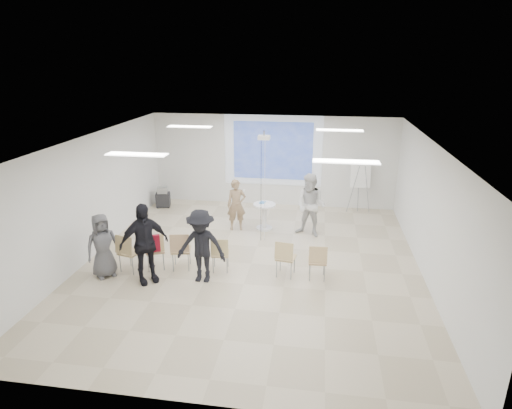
# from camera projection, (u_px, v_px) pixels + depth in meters

# --- Properties ---
(floor) EXTENTS (8.00, 9.00, 0.10)m
(floor) POSITION_uv_depth(u_px,v_px,m) (251.00, 265.00, 10.42)
(floor) COLOR beige
(floor) RESTS_ON ground
(ceiling) EXTENTS (8.00, 9.00, 0.10)m
(ceiling) POSITION_uv_depth(u_px,v_px,m) (251.00, 139.00, 9.40)
(ceiling) COLOR white
(ceiling) RESTS_ON wall_back
(wall_back) EXTENTS (8.00, 0.10, 3.00)m
(wall_back) POSITION_uv_depth(u_px,v_px,m) (273.00, 161.00, 14.16)
(wall_back) COLOR silver
(wall_back) RESTS_ON floor
(wall_left) EXTENTS (0.10, 9.00, 3.00)m
(wall_left) POSITION_uv_depth(u_px,v_px,m) (88.00, 197.00, 10.48)
(wall_left) COLOR silver
(wall_left) RESTS_ON floor
(wall_right) EXTENTS (0.10, 9.00, 3.00)m
(wall_right) POSITION_uv_depth(u_px,v_px,m) (434.00, 215.00, 9.34)
(wall_right) COLOR silver
(wall_right) RESTS_ON floor
(projection_halo) EXTENTS (3.20, 0.01, 2.30)m
(projection_halo) POSITION_uv_depth(u_px,v_px,m) (273.00, 151.00, 13.98)
(projection_halo) COLOR silver
(projection_halo) RESTS_ON wall_back
(projection_image) EXTENTS (2.60, 0.01, 1.90)m
(projection_image) POSITION_uv_depth(u_px,v_px,m) (273.00, 151.00, 13.97)
(projection_image) COLOR #2E499F
(projection_image) RESTS_ON wall_back
(pedestal_table) EXTENTS (0.76, 0.76, 0.80)m
(pedestal_table) POSITION_uv_depth(u_px,v_px,m) (264.00, 215.00, 12.35)
(pedestal_table) COLOR silver
(pedestal_table) RESTS_ON floor
(player_left) EXTENTS (0.71, 0.57, 1.69)m
(player_left) POSITION_uv_depth(u_px,v_px,m) (236.00, 202.00, 12.20)
(player_left) COLOR #94795B
(player_left) RESTS_ON floor
(player_right) EXTENTS (1.16, 1.04, 1.97)m
(player_right) POSITION_uv_depth(u_px,v_px,m) (311.00, 202.00, 11.73)
(player_right) COLOR silver
(player_right) RESTS_ON floor
(controller_left) EXTENTS (0.07, 0.12, 0.04)m
(controller_left) POSITION_uv_depth(u_px,v_px,m) (244.00, 190.00, 12.32)
(controller_left) COLOR white
(controller_left) RESTS_ON player_left
(controller_right) EXTENTS (0.07, 0.11, 0.04)m
(controller_right) POSITION_uv_depth(u_px,v_px,m) (305.00, 187.00, 11.88)
(controller_right) COLOR silver
(controller_right) RESTS_ON player_right
(chair_far_left) EXTENTS (0.55, 0.57, 0.95)m
(chair_far_left) POSITION_uv_depth(u_px,v_px,m) (128.00, 250.00, 9.83)
(chair_far_left) COLOR tan
(chair_far_left) RESTS_ON floor
(chair_left_mid) EXTENTS (0.58, 0.59, 0.92)m
(chair_left_mid) POSITION_uv_depth(u_px,v_px,m) (155.00, 248.00, 9.96)
(chair_left_mid) COLOR tan
(chair_left_mid) RESTS_ON floor
(chair_left_inner) EXTENTS (0.53, 0.55, 0.94)m
(chair_left_inner) POSITION_uv_depth(u_px,v_px,m) (181.00, 248.00, 9.94)
(chair_left_inner) COLOR tan
(chair_left_inner) RESTS_ON floor
(chair_center) EXTENTS (0.46, 0.48, 0.85)m
(chair_center) POSITION_uv_depth(u_px,v_px,m) (220.00, 252.00, 9.86)
(chair_center) COLOR tan
(chair_center) RESTS_ON floor
(chair_right_inner) EXTENTS (0.48, 0.51, 0.89)m
(chair_right_inner) POSITION_uv_depth(u_px,v_px,m) (285.00, 256.00, 9.62)
(chair_right_inner) COLOR tan
(chair_right_inner) RESTS_ON floor
(chair_right_far) EXTENTS (0.42, 0.45, 0.86)m
(chair_right_far) POSITION_uv_depth(u_px,v_px,m) (318.00, 259.00, 9.49)
(chair_right_far) COLOR tan
(chair_right_far) RESTS_ON floor
(red_jacket) EXTENTS (0.43, 0.25, 0.40)m
(red_jacket) POSITION_uv_depth(u_px,v_px,m) (151.00, 244.00, 9.77)
(red_jacket) COLOR maroon
(red_jacket) RESTS_ON chair_left_mid
(laptop) EXTENTS (0.39, 0.32, 0.03)m
(laptop) POSITION_uv_depth(u_px,v_px,m) (181.00, 248.00, 10.05)
(laptop) COLOR black
(laptop) RESTS_ON chair_left_inner
(audience_left) EXTENTS (1.41, 1.35, 2.11)m
(audience_left) POSITION_uv_depth(u_px,v_px,m) (143.00, 238.00, 9.25)
(audience_left) COLOR black
(audience_left) RESTS_ON floor
(audience_mid) EXTENTS (1.25, 0.71, 1.91)m
(audience_mid) POSITION_uv_depth(u_px,v_px,m) (201.00, 241.00, 9.31)
(audience_mid) COLOR black
(audience_mid) RESTS_ON floor
(audience_outer) EXTENTS (0.96, 0.96, 1.68)m
(audience_outer) POSITION_uv_depth(u_px,v_px,m) (102.00, 242.00, 9.57)
(audience_outer) COLOR #5C5D62
(audience_outer) RESTS_ON floor
(flipchart_easel) EXTENTS (0.74, 0.56, 1.71)m
(flipchart_easel) POSITION_uv_depth(u_px,v_px,m) (361.00, 174.00, 13.44)
(flipchart_easel) COLOR gray
(flipchart_easel) RESTS_ON floor
(av_cart) EXTENTS (0.53, 0.46, 0.68)m
(av_cart) POSITION_uv_depth(u_px,v_px,m) (163.00, 198.00, 14.24)
(av_cart) COLOR black
(av_cart) RESTS_ON floor
(ceiling_projector) EXTENTS (0.30, 0.25, 3.00)m
(ceiling_projector) POSITION_uv_depth(u_px,v_px,m) (264.00, 143.00, 10.90)
(ceiling_projector) COLOR white
(ceiling_projector) RESTS_ON ceiling
(fluor_panel_nw) EXTENTS (1.20, 0.30, 0.02)m
(fluor_panel_nw) POSITION_uv_depth(u_px,v_px,m) (190.00, 127.00, 11.58)
(fluor_panel_nw) COLOR white
(fluor_panel_nw) RESTS_ON ceiling
(fluor_panel_ne) EXTENTS (1.20, 0.30, 0.02)m
(fluor_panel_ne) POSITION_uv_depth(u_px,v_px,m) (340.00, 130.00, 11.01)
(fluor_panel_ne) COLOR white
(fluor_panel_ne) RESTS_ON ceiling
(fluor_panel_sw) EXTENTS (1.20, 0.30, 0.02)m
(fluor_panel_sw) POSITION_uv_depth(u_px,v_px,m) (137.00, 154.00, 8.31)
(fluor_panel_sw) COLOR white
(fluor_panel_sw) RESTS_ON ceiling
(fluor_panel_se) EXTENTS (1.20, 0.30, 0.02)m
(fluor_panel_se) POSITION_uv_depth(u_px,v_px,m) (346.00, 162.00, 7.74)
(fluor_panel_se) COLOR white
(fluor_panel_se) RESTS_ON ceiling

